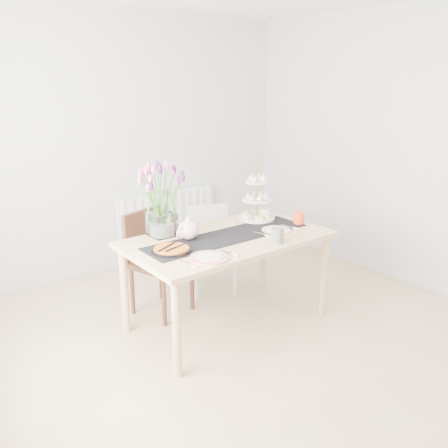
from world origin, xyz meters
TOP-DOWN VIEW (x-y plane):
  - room_shell at (0.00, 0.00)m, footprint 4.50×4.50m
  - radiator at (0.50, 2.19)m, footprint 1.20×0.08m
  - dining_table at (0.07, 0.55)m, footprint 1.60×0.90m
  - chair_brown at (-0.28, 1.13)m, footprint 0.55×0.55m
  - chair_white at (0.40, 1.24)m, footprint 0.51×0.51m
  - table_runner at (0.07, 0.55)m, footprint 1.40×0.35m
  - tulip_vase at (-0.32, 0.89)m, footprint 0.69×0.69m
  - cake_stand at (0.56, 0.77)m, footprint 0.32×0.32m
  - teapot at (-0.22, 0.67)m, footprint 0.32×0.29m
  - cream_jug at (0.64, 0.74)m, footprint 0.12×0.12m
  - tart_tin at (-0.46, 0.53)m, footprint 0.28×0.28m
  - mug_grey at (0.28, 0.21)m, footprint 0.11×0.11m
  - mug_orange at (0.76, 0.45)m, footprint 0.13×0.13m
  - plate_left at (-0.33, 0.26)m, footprint 0.32×0.32m
  - plate_right at (0.47, 0.43)m, footprint 0.29×0.29m

SIDE VIEW (x-z plane):
  - radiator at x=0.50m, z-range 0.15..0.75m
  - chair_white at x=0.40m, z-range 0.06..0.85m
  - chair_brown at x=-0.28m, z-range 0.07..0.96m
  - dining_table at x=0.07m, z-range 0.30..1.05m
  - table_runner at x=0.07m, z-range 0.75..0.76m
  - plate_right at x=0.47m, z-range 0.75..0.76m
  - plate_left at x=-0.33m, z-range 0.75..0.76m
  - tart_tin at x=-0.46m, z-range 0.75..0.78m
  - cream_jug at x=0.64m, z-range 0.75..0.85m
  - mug_orange at x=0.76m, z-range 0.75..0.86m
  - mug_grey at x=0.28m, z-range 0.75..0.86m
  - teapot at x=-0.22m, z-range 0.75..0.92m
  - cake_stand at x=0.56m, z-range 0.65..1.12m
  - tulip_vase at x=-0.32m, z-range 0.83..1.43m
  - room_shell at x=0.00m, z-range -0.95..3.55m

